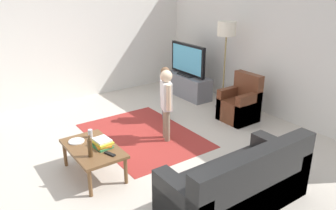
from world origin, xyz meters
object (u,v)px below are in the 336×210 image
at_px(tv, 188,60).
at_px(armchair, 241,105).
at_px(coffee_table, 93,150).
at_px(tv_stand, 188,86).
at_px(book_stack, 102,143).
at_px(bottle, 90,148).
at_px(plate, 76,141).
at_px(child_center, 166,99).
at_px(couch, 240,187).
at_px(floor_lamp, 226,33).
at_px(tv_remote, 110,154).
at_px(soda_can, 90,133).
at_px(child_near_tv, 165,89).

bearing_deg(tv, armchair, -0.64).
bearing_deg(tv, coffee_table, -59.25).
relative_size(tv_stand, tv, 1.09).
distance_m(book_stack, bottle, 0.30).
bearing_deg(plate, armchair, 88.07).
bearing_deg(child_center, bottle, -71.27).
relative_size(armchair, plate, 4.09).
relative_size(child_center, bottle, 4.09).
bearing_deg(plate, book_stack, 35.68).
relative_size(couch, plate, 8.18).
bearing_deg(tv, book_stack, -57.52).
bearing_deg(bottle, book_stack, 124.94).
bearing_deg(bottle, tv_stand, 122.50).
height_order(child_center, book_stack, child_center).
relative_size(tv, child_center, 0.91).
bearing_deg(bottle, floor_lamp, 107.70).
relative_size(couch, tv_remote, 10.59).
height_order(tv, child_center, tv).
height_order(tv_remote, soda_can, soda_can).
bearing_deg(bottle, tv, 122.67).
height_order(tv_remote, plate, plate).
distance_m(tv_stand, floor_lamp, 1.63).
relative_size(couch, child_near_tv, 1.72).
bearing_deg(book_stack, child_center, 105.32).
relative_size(armchair, coffee_table, 0.90).
relative_size(coffee_table, soda_can, 8.33).
height_order(couch, coffee_table, couch).
height_order(coffee_table, tv_remote, tv_remote).
bearing_deg(tv_stand, book_stack, -57.70).
xyz_separation_m(tv, floor_lamp, (0.98, 0.17, 0.70)).
bearing_deg(soda_can, coffee_table, -18.43).
xyz_separation_m(couch, floor_lamp, (-2.53, 2.17, 1.25)).
relative_size(child_near_tv, bottle, 3.54).
bearing_deg(floor_lamp, tv_stand, -171.18).
xyz_separation_m(tv, book_stack, (1.89, -2.97, -0.38)).
distance_m(coffee_table, tv_remote, 0.34).
bearing_deg(bottle, coffee_table, 151.39).
bearing_deg(child_center, armchair, 85.25).
bearing_deg(coffee_table, couch, 33.12).
distance_m(armchair, tv_remote, 3.02).
xyz_separation_m(child_near_tv, book_stack, (1.05, -1.78, -0.16)).
xyz_separation_m(armchair, floor_lamp, (-0.69, 0.19, 1.25)).
distance_m(tv_stand, child_center, 2.32).
bearing_deg(soda_can, child_near_tv, 111.25).
xyz_separation_m(coffee_table, book_stack, (0.05, 0.12, 0.10)).
xyz_separation_m(child_center, bottle, (0.53, -1.56, -0.18)).
height_order(child_center, bottle, child_center).
distance_m(tv, couch, 4.08).
distance_m(armchair, soda_can, 2.98).
bearing_deg(soda_can, plate, -84.73).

